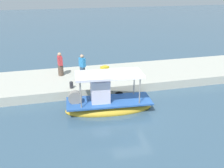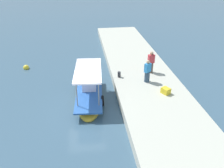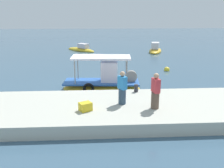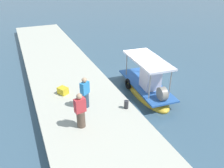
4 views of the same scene
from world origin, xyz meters
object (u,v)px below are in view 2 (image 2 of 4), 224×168
object	(u,v)px
main_fishing_boat	(89,93)
fisherman_by_crate	(151,63)
fisherman_near_bollard	(147,72)
cargo_crate	(166,91)
marker_buoy	(26,68)
mooring_bollard	(119,74)

from	to	relation	value
main_fishing_boat	fisherman_by_crate	size ratio (longest dim) A/B	3.03
main_fishing_boat	fisherman_near_bollard	world-z (taller)	fisherman_near_bollard
fisherman_near_bollard	cargo_crate	size ratio (longest dim) A/B	3.08
cargo_crate	marker_buoy	distance (m)	12.75
marker_buoy	mooring_bollard	bearing A→B (deg)	-117.20
fisherman_by_crate	mooring_bollard	world-z (taller)	fisherman_by_crate
main_fishing_boat	fisherman_by_crate	xyz separation A→B (m)	(2.45, -5.09, 0.99)
fisherman_by_crate	mooring_bollard	distance (m)	2.78
main_fishing_boat	fisherman_near_bollard	size ratio (longest dim) A/B	3.13
fisherman_near_bollard	mooring_bollard	distance (m)	2.27
main_fishing_boat	fisherman_by_crate	world-z (taller)	fisherman_by_crate
main_fishing_boat	mooring_bollard	bearing A→B (deg)	-51.66
fisherman_near_bollard	mooring_bollard	xyz separation A→B (m)	(1.03, 1.94, -0.56)
mooring_bollard	cargo_crate	size ratio (longest dim) A/B	0.80
fisherman_near_bollard	mooring_bollard	size ratio (longest dim) A/B	3.86
cargo_crate	fisherman_by_crate	bearing A→B (deg)	1.79
mooring_bollard	fisherman_by_crate	bearing A→B (deg)	-78.67
fisherman_near_bollard	mooring_bollard	bearing A→B (deg)	62.06
mooring_bollard	marker_buoy	xyz separation A→B (m)	(4.05, 7.89, -0.76)
fisherman_near_bollard	marker_buoy	bearing A→B (deg)	62.65
main_fishing_boat	fisherman_near_bollard	bearing A→B (deg)	-78.48
fisherman_near_bollard	marker_buoy	size ratio (longest dim) A/B	3.35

